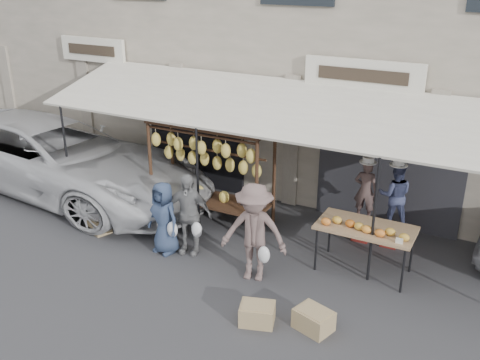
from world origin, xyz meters
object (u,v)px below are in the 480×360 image
Objects in this scene: crate_near_a at (257,314)px; crate_near_b at (314,320)px; banana_rack at (209,155)px; produce_table at (365,229)px; vendor_left at (366,190)px; crate_far at (99,226)px; vendor_right at (395,195)px; customer_right at (254,233)px; customer_left at (164,218)px; van at (49,139)px; customer_mid at (188,214)px.

crate_near_b is at bearing 17.63° from crate_near_a.
banana_rack reaches higher than produce_table.
vendor_left reaches higher than crate_near_b.
crate_near_a is 0.97× the size of crate_near_b.
crate_far is at bearing 164.52° from crate_near_a.
vendor_left is at bearing 106.34° from produce_table.
vendor_right reaches higher than vendor_left.
customer_right is 1.48m from crate_near_a.
customer_left is (-0.18, -1.41, -0.85)m from banana_rack.
customer_right is 0.30× the size of van.
vendor_right is at bearing 19.85° from customer_mid.
customer_left is 2.86m from crate_near_a.
produce_table is 0.28× the size of van.
crate_near_b is (2.97, -1.10, -0.65)m from customer_mid.
customer_mid reaches higher than crate_far.
banana_rack is at bearing 93.17° from customer_left.
vendor_left is 3.95m from customer_left.
vendor_right is 8.15m from van.
vendor_left is 0.95× the size of vendor_right.
vendor_left is 0.86× the size of customer_left.
produce_table is at bearing 11.06° from crate_far.
vendor_right is 3.33m from crate_near_b.
vendor_right reaches higher than produce_table.
customer_mid is 1.54m from customer_right.
crate_near_a is 4.40m from crate_far.
customer_right is at bearing -39.59° from banana_rack.
produce_table is at bearing -87.42° from van.
crate_near_a is at bearing -47.25° from banana_rack.
banana_rack is at bearing 127.32° from customer_right.
customer_mid is at bearing 159.69° from crate_near_b.
produce_table is 5.41m from crate_far.
van reaches higher than crate_far.
crate_far is (-5.46, -2.27, -0.95)m from vendor_right.
crate_near_a is 1.18× the size of crate_far.
customer_mid is at bearing 5.12° from crate_far.
customer_right is (1.93, -0.04, 0.18)m from customer_left.
produce_table is 2.07m from crate_near_b.
vendor_right is at bearing 22.56° from crate_far.
vendor_right is at bearing 80.54° from produce_table.
van is at bearing 152.89° from crate_far.
vendor_left is at bearing 47.69° from customer_right.
banana_rack is 2.37m from customer_right.
banana_rack reaches higher than customer_right.
banana_rack is 1.66m from customer_left.
customer_right reaches higher than crate_far.
banana_rack is 0.43× the size of van.
customer_mid is at bearing 157.95° from customer_right.
customer_right is at bearing 35.54° from vendor_right.
banana_rack is 3.48m from produce_table.
produce_table is at bearing 64.66° from vendor_right.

